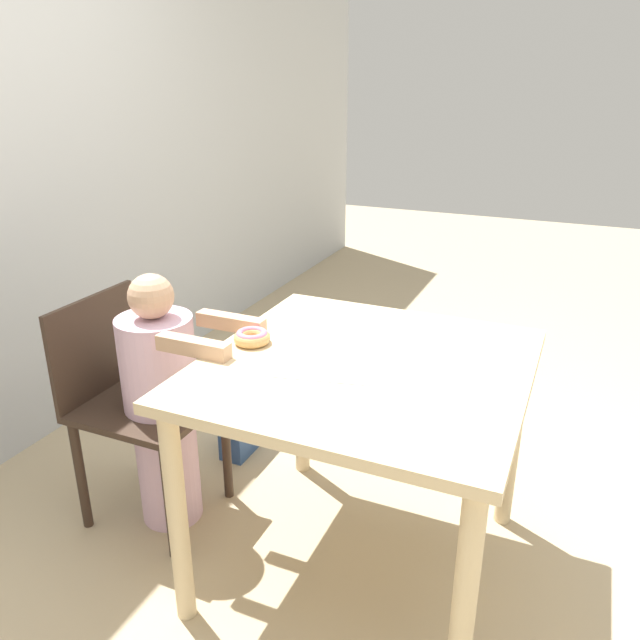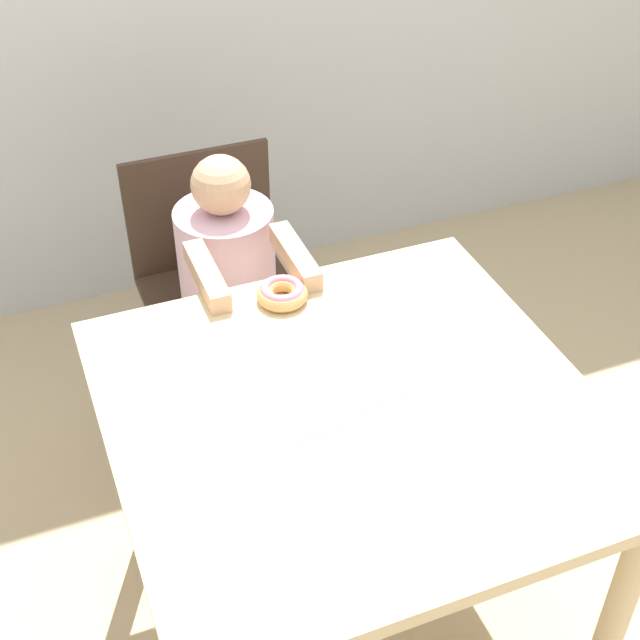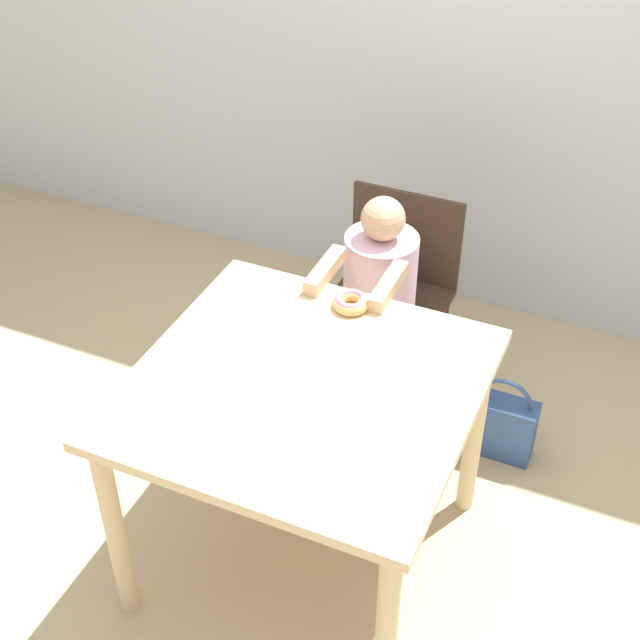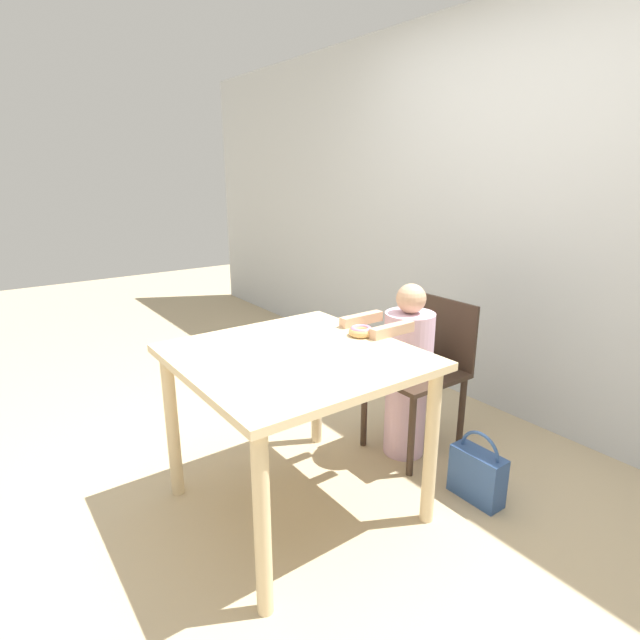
% 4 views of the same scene
% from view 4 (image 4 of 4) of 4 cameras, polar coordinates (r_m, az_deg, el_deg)
% --- Properties ---
extents(ground_plane, '(12.00, 12.00, 0.00)m').
position_cam_4_polar(ground_plane, '(2.53, -2.62, -20.37)').
color(ground_plane, tan).
extents(wall_back, '(8.00, 0.05, 2.50)m').
position_cam_4_polar(wall_back, '(3.25, 22.76, 10.61)').
color(wall_back, silver).
rests_on(wall_back, ground_plane).
extents(dining_table, '(0.98, 0.96, 0.77)m').
position_cam_4_polar(dining_table, '(2.19, -2.85, -6.52)').
color(dining_table, beige).
rests_on(dining_table, ground_plane).
extents(chair, '(0.43, 0.46, 0.85)m').
position_cam_4_polar(chair, '(2.83, 11.63, -5.61)').
color(chair, '#38281E').
rests_on(chair, ground_plane).
extents(child_figure, '(0.27, 0.50, 0.97)m').
position_cam_4_polar(child_figure, '(2.74, 9.85, -5.94)').
color(child_figure, silver).
rests_on(child_figure, ground_plane).
extents(donut, '(0.12, 0.12, 0.04)m').
position_cam_4_polar(donut, '(2.37, 4.72, -1.25)').
color(donut, tan).
rests_on(donut, dining_table).
extents(napkin, '(0.36, 0.36, 0.00)m').
position_cam_4_polar(napkin, '(2.24, -0.75, -2.94)').
color(napkin, white).
rests_on(napkin, dining_table).
extents(handbag, '(0.26, 0.11, 0.36)m').
position_cam_4_polar(handbag, '(2.60, 17.53, -16.39)').
color(handbag, '#2D4C84').
rests_on(handbag, ground_plane).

